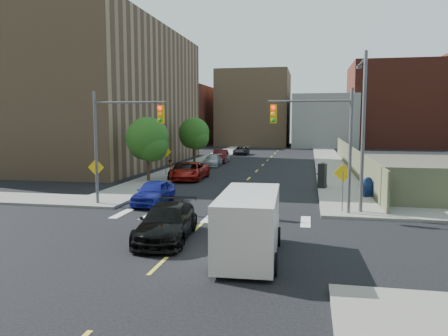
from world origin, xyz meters
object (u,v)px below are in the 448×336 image
at_px(parked_car_blue, 154,192).
at_px(mailbox, 368,187).
at_px(pedestrian_west, 171,170).
at_px(parked_car_black, 185,171).
at_px(parked_car_silver, 212,161).
at_px(parked_car_red, 190,171).
at_px(parked_car_grey, 241,151).
at_px(cargo_van, 249,222).
at_px(pedestrian_east, 322,175).
at_px(black_sedan, 167,222).
at_px(payphone, 322,176).
at_px(parked_car_maroon, 220,156).
at_px(parked_car_white, 221,156).

relative_size(parked_car_blue, mailbox, 3.37).
bearing_deg(pedestrian_west, parked_car_black, -21.36).
bearing_deg(pedestrian_west, parked_car_silver, 1.57).
bearing_deg(parked_car_red, pedestrian_west, -132.30).
bearing_deg(mailbox, parked_car_grey, 95.30).
distance_m(parked_car_blue, parked_car_silver, 22.68).
distance_m(parked_car_silver, cargo_van, 33.00).
height_order(parked_car_grey, pedestrian_east, pedestrian_east).
relative_size(black_sedan, mailbox, 4.02).
height_order(parked_car_silver, black_sedan, black_sedan).
xyz_separation_m(parked_car_grey, pedestrian_west, (-1.50, -29.44, 0.37)).
relative_size(parked_car_red, parked_car_silver, 1.23).
bearing_deg(payphone, black_sedan, -90.24).
height_order(payphone, pedestrian_east, pedestrian_east).
distance_m(parked_car_blue, pedestrian_west, 10.14).
xyz_separation_m(parked_car_red, parked_car_silver, (-0.48, 11.32, -0.12)).
bearing_deg(payphone, parked_car_maroon, 146.02).
bearing_deg(payphone, parked_car_blue, -118.94).
xyz_separation_m(parked_car_blue, pedestrian_west, (-2.10, 9.92, 0.25)).
bearing_deg(mailbox, cargo_van, -130.54).
height_order(parked_car_red, cargo_van, cargo_van).
bearing_deg(parked_car_silver, pedestrian_east, -53.19).
xyz_separation_m(parked_car_silver, cargo_van, (8.59, -31.85, 0.68)).
height_order(parked_car_black, parked_car_silver, parked_car_black).
relative_size(parked_car_silver, cargo_van, 0.80).
distance_m(parked_car_grey, pedestrian_east, 32.95).
bearing_deg(parked_car_grey, parked_car_blue, -90.45).
xyz_separation_m(parked_car_white, cargo_van, (8.59, -36.92, 0.59)).
relative_size(parked_car_silver, pedestrian_east, 2.39).
relative_size(parked_car_red, pedestrian_west, 3.23).
bearing_deg(pedestrian_west, black_sedan, -157.40).
bearing_deg(parked_car_silver, parked_car_maroon, 87.30).
relative_size(mailbox, payphone, 0.71).
distance_m(parked_car_silver, payphone, 19.00).
relative_size(black_sedan, payphone, 2.85).
xyz_separation_m(black_sedan, pedestrian_west, (-5.50, 17.51, 0.24)).
xyz_separation_m(parked_car_grey, black_sedan, (4.00, -46.95, 0.13)).
relative_size(parked_car_silver, parked_car_white, 1.03).
bearing_deg(parked_car_red, parked_car_white, 91.86).
bearing_deg(parked_car_maroon, black_sedan, -87.37).
xyz_separation_m(parked_car_red, cargo_van, (8.11, -20.53, 0.56)).
distance_m(parked_car_red, parked_car_white, 16.40).
relative_size(parked_car_grey, pedestrian_east, 2.46).
relative_size(parked_car_grey, pedestrian_west, 2.68).
height_order(parked_car_maroon, payphone, payphone).
relative_size(parked_car_silver, parked_car_maroon, 0.94).
bearing_deg(parked_car_white, cargo_van, -78.06).
bearing_deg(parked_car_grey, parked_car_white, -94.77).
distance_m(parked_car_maroon, pedestrian_west, 17.17).
height_order(parked_car_red, pedestrian_east, pedestrian_east).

